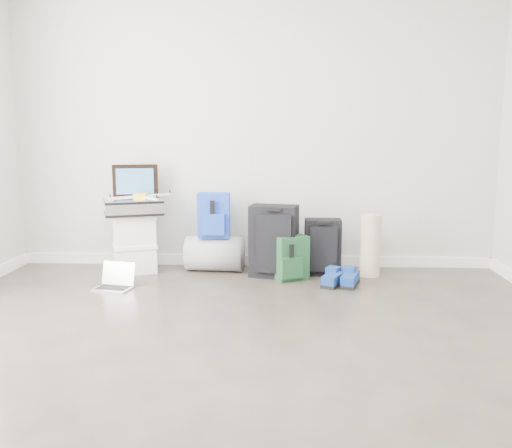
# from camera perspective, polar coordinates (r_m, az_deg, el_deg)

# --- Properties ---
(ground) EXTENTS (5.00, 5.00, 0.00)m
(ground) POSITION_cam_1_polar(r_m,az_deg,el_deg) (2.90, -2.82, -16.24)
(ground) COLOR #312A24
(ground) RESTS_ON ground
(room_envelope) EXTENTS (4.52, 5.02, 2.71)m
(room_envelope) POSITION_cam_1_polar(r_m,az_deg,el_deg) (2.67, -3.10, 19.51)
(room_envelope) COLOR beige
(room_envelope) RESTS_ON ground
(boxes_stack) EXTENTS (0.46, 0.42, 0.53)m
(boxes_stack) POSITION_cam_1_polar(r_m,az_deg,el_deg) (5.06, -12.65, -2.00)
(boxes_stack) COLOR white
(boxes_stack) RESTS_ON ground
(briefcase) EXTENTS (0.59, 0.51, 0.14)m
(briefcase) POSITION_cam_1_polar(r_m,az_deg,el_deg) (5.01, -12.79, 1.77)
(briefcase) COLOR #B2B2B7
(briefcase) RESTS_ON boxes_stack
(painting) EXTENTS (0.40, 0.11, 0.31)m
(painting) POSITION_cam_1_polar(r_m,az_deg,el_deg) (5.08, -12.59, 4.42)
(painting) COLOR black
(painting) RESTS_ON briefcase
(drone) EXTENTS (0.47, 0.47, 0.05)m
(drone) POSITION_cam_1_polar(r_m,az_deg,el_deg) (4.96, -12.00, 2.87)
(drone) COLOR gold
(drone) RESTS_ON briefcase
(duffel_bag) EXTENTS (0.55, 0.36, 0.32)m
(duffel_bag) POSITION_cam_1_polar(r_m,az_deg,el_deg) (5.03, -4.36, -3.11)
(duffel_bag) COLOR gray
(duffel_bag) RESTS_ON ground
(blue_backpack) EXTENTS (0.30, 0.22, 0.40)m
(blue_backpack) POSITION_cam_1_polar(r_m,az_deg,el_deg) (4.94, -4.46, 0.84)
(blue_backpack) COLOR #1B27B4
(blue_backpack) RESTS_ON duffel_bag
(large_suitcase) EXTENTS (0.45, 0.33, 0.64)m
(large_suitcase) POSITION_cam_1_polar(r_m,az_deg,el_deg) (4.78, 1.89, -1.83)
(large_suitcase) COLOR black
(large_suitcase) RESTS_ON ground
(green_backpack) EXTENTS (0.32, 0.30, 0.38)m
(green_backpack) POSITION_cam_1_polar(r_m,az_deg,el_deg) (4.71, 3.75, -3.69)
(green_backpack) COLOR #133519
(green_backpack) RESTS_ON ground
(carry_on) EXTENTS (0.32, 0.21, 0.50)m
(carry_on) POSITION_cam_1_polar(r_m,az_deg,el_deg) (4.89, 7.02, -2.43)
(carry_on) COLOR black
(carry_on) RESTS_ON ground
(shoes) EXTENTS (0.36, 0.32, 0.10)m
(shoes) POSITION_cam_1_polar(r_m,az_deg,el_deg) (4.61, 9.04, -5.80)
(shoes) COLOR black
(shoes) RESTS_ON ground
(rolled_rug) EXTENTS (0.18, 0.18, 0.55)m
(rolled_rug) POSITION_cam_1_polar(r_m,az_deg,el_deg) (4.92, 11.95, -2.22)
(rolled_rug) COLOR tan
(rolled_rug) RESTS_ON ground
(laptop) EXTENTS (0.33, 0.27, 0.21)m
(laptop) POSITION_cam_1_polar(r_m,az_deg,el_deg) (4.63, -14.58, -5.94)
(laptop) COLOR silver
(laptop) RESTS_ON ground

